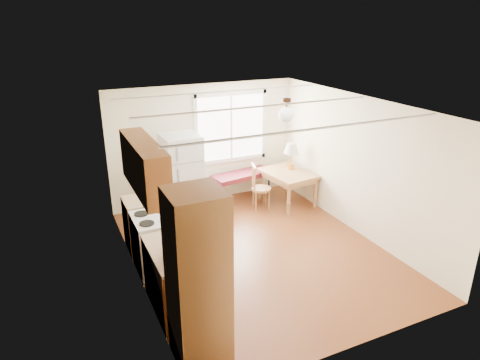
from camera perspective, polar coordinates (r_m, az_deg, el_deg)
room_shell at (r=6.85m, az=2.55°, el=-0.42°), size 4.60×5.60×2.62m
kitchen_run at (r=5.93m, az=-9.68°, el=-8.68°), size 0.65×3.40×2.20m
window_unit at (r=9.14m, az=-1.21°, el=7.04°), size 1.64×0.05×1.51m
pendant_light at (r=7.23m, az=6.19°, el=8.79°), size 0.26×0.26×0.40m
refrigerator at (r=8.35m, az=-7.74°, el=0.38°), size 0.71×0.73×1.68m
bench at (r=9.19m, az=0.30°, el=0.57°), size 1.39×0.69×0.61m
dining_table at (r=9.05m, az=6.40°, el=0.45°), size 0.98×1.22×0.70m
chair at (r=8.80m, az=2.34°, el=-0.54°), size 0.44×0.43×0.92m
table_lamp at (r=9.10m, az=6.87°, el=3.96°), size 0.33×0.33×0.56m
coffee_maker at (r=5.43m, az=-8.49°, el=-9.06°), size 0.27×0.31×0.40m
kettle at (r=5.68m, az=-9.28°, el=-8.34°), size 0.11×0.11×0.21m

